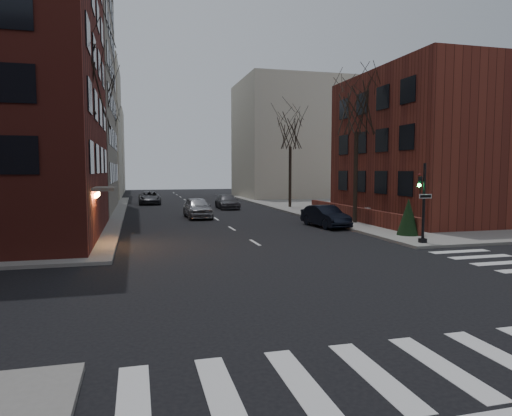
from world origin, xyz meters
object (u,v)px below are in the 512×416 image
at_px(tree_left_c, 108,130).
at_px(streetlamp_far, 115,166).
at_px(tree_left_b, 96,102).
at_px(parked_sedan, 325,216).
at_px(car_lane_gray, 227,202).
at_px(traffic_signal, 423,208).
at_px(sandwich_board, 367,214).
at_px(tree_left_a, 76,77).
at_px(car_lane_silver, 198,208).
at_px(evergreen_shrub, 408,217).
at_px(tree_right_b, 290,132).
at_px(streetlamp_near, 102,164).
at_px(tree_right_a, 357,108).
at_px(car_lane_far, 149,198).

bearing_deg(tree_left_c, streetlamp_far, 73.30).
bearing_deg(tree_left_b, tree_left_c, 90.00).
relative_size(parked_sedan, car_lane_gray, 0.92).
bearing_deg(traffic_signal, sandwich_board, 77.48).
distance_m(tree_left_a, car_lane_silver, 15.49).
bearing_deg(evergreen_shrub, car_lane_silver, 126.60).
distance_m(tree_right_b, sandwich_board, 15.21).
bearing_deg(sandwich_board, tree_left_c, 137.22).
xyz_separation_m(streetlamp_near, parked_sedan, (14.40, -4.84, -3.51)).
distance_m(tree_left_a, streetlamp_far, 28.32).
height_order(tree_right_a, car_lane_far, tree_right_a).
relative_size(tree_left_c, streetlamp_near, 1.55).
relative_size(tree_left_b, streetlamp_near, 1.72).
relative_size(traffic_signal, tree_left_c, 0.41).
bearing_deg(tree_right_b, tree_left_b, -161.18).
distance_m(tree_left_a, tree_left_b, 12.01).
bearing_deg(streetlamp_far, streetlamp_near, -90.00).
bearing_deg(streetlamp_near, streetlamp_far, 90.00).
xyz_separation_m(tree_left_a, car_lane_silver, (7.49, 11.20, -7.65)).
bearing_deg(tree_right_a, car_lane_far, 119.94).
bearing_deg(car_lane_gray, traffic_signal, -77.19).
bearing_deg(tree_left_b, evergreen_shrub, -39.34).
xyz_separation_m(tree_left_b, tree_right_b, (17.60, 6.00, -1.33)).
bearing_deg(streetlamp_near, evergreen_shrub, -31.52).
bearing_deg(evergreen_shrub, streetlamp_near, 148.48).
height_order(tree_left_c, sandwich_board, tree_left_c).
distance_m(car_lane_gray, car_lane_far, 10.88).
distance_m(tree_left_a, car_lane_gray, 23.64).
xyz_separation_m(car_lane_gray, car_lane_far, (-7.26, 8.11, 0.02)).
xyz_separation_m(car_lane_silver, sandwich_board, (11.36, -6.66, -0.19)).
relative_size(tree_left_a, car_lane_far, 2.00).
bearing_deg(tree_right_b, car_lane_gray, 169.34).
bearing_deg(tree_right_a, car_lane_gray, 112.06).
xyz_separation_m(tree_right_b, streetlamp_near, (-17.00, -10.00, -3.35)).
relative_size(tree_right_a, tree_right_b, 1.06).
relative_size(tree_left_b, evergreen_shrub, 5.19).
xyz_separation_m(tree_left_a, tree_right_a, (17.60, 4.00, -0.44)).
height_order(streetlamp_far, sandwich_board, streetlamp_far).
height_order(tree_left_a, streetlamp_far, tree_left_a).
relative_size(tree_left_b, car_lane_gray, 2.26).
relative_size(tree_left_a, car_lane_gray, 2.15).
bearing_deg(tree_left_a, tree_left_b, 90.00).
bearing_deg(parked_sedan, car_lane_far, 107.49).
relative_size(tree_left_a, sandwich_board, 10.60).
distance_m(tree_left_c, streetlamp_near, 18.40).
distance_m(parked_sedan, car_lane_far, 26.41).
height_order(traffic_signal, car_lane_gray, traffic_signal).
xyz_separation_m(tree_left_a, sandwich_board, (18.86, 4.53, -7.84)).
height_order(streetlamp_near, car_lane_gray, streetlamp_near).
relative_size(tree_right_b, car_lane_silver, 1.90).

